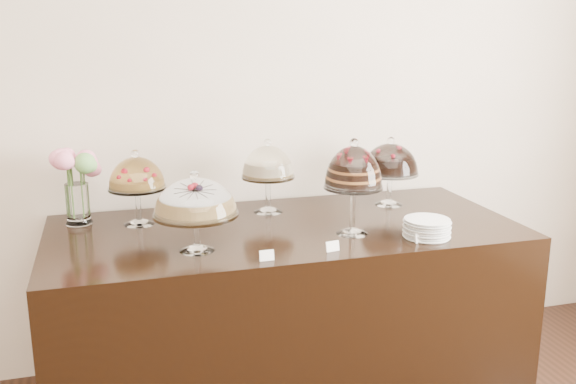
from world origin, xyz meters
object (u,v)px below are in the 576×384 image
object	(u,v)px
cake_stand_sugar_sponge	(195,200)
cake_stand_fruit_tart	(137,177)
cake_stand_cheesecake	(268,165)
plate_stack	(427,228)
cake_stand_choco_layer	(353,171)
flower_vase	(75,174)
cake_stand_dark_choco	(390,162)
display_counter	(285,314)

from	to	relation	value
cake_stand_sugar_sponge	cake_stand_fruit_tart	bearing A→B (deg)	114.97
cake_stand_cheesecake	plate_stack	distance (m)	0.86
cake_stand_choco_layer	flower_vase	distance (m)	1.31
cake_stand_fruit_tart	flower_vase	size ratio (longest dim) A/B	0.97
cake_stand_dark_choco	flower_vase	size ratio (longest dim) A/B	0.97
cake_stand_choco_layer	flower_vase	xyz separation A→B (m)	(-1.21, 0.50, -0.05)
cake_stand_choco_layer	cake_stand_sugar_sponge	bearing A→B (deg)	-176.84
cake_stand_fruit_tart	cake_stand_choco_layer	bearing A→B (deg)	-24.21
cake_stand_sugar_sponge	cake_stand_dark_choco	xyz separation A→B (m)	(1.09, 0.45, 0.01)
flower_vase	cake_stand_cheesecake	bearing A→B (deg)	-3.14
cake_stand_sugar_sponge	cake_stand_choco_layer	world-z (taller)	cake_stand_choco_layer
cake_stand_choco_layer	cake_stand_cheesecake	bearing A→B (deg)	121.72
cake_stand_dark_choco	cake_stand_cheesecake	bearing A→B (deg)	176.36
plate_stack	display_counter	bearing A→B (deg)	149.71
cake_stand_cheesecake	cake_stand_choco_layer	bearing A→B (deg)	-58.28
cake_stand_choco_layer	cake_stand_dark_choco	distance (m)	0.56
cake_stand_sugar_sponge	flower_vase	distance (m)	0.73
display_counter	cake_stand_sugar_sponge	world-z (taller)	cake_stand_sugar_sponge
cake_stand_sugar_sponge	flower_vase	bearing A→B (deg)	132.09
cake_stand_choco_layer	cake_stand_fruit_tart	world-z (taller)	cake_stand_choco_layer
cake_stand_sugar_sponge	cake_stand_choco_layer	distance (m)	0.72
display_counter	cake_stand_choco_layer	bearing A→B (deg)	-35.50
display_counter	cake_stand_sugar_sponge	bearing A→B (deg)	-153.10
cake_stand_cheesecake	plate_stack	xyz separation A→B (m)	(0.58, -0.60, -0.20)
cake_stand_choco_layer	cake_stand_dark_choco	bearing A→B (deg)	47.96
cake_stand_sugar_sponge	cake_stand_fruit_tart	world-z (taller)	cake_stand_fruit_tart
cake_stand_fruit_tart	cake_stand_dark_choco	bearing A→B (deg)	-0.23
cake_stand_dark_choco	plate_stack	size ratio (longest dim) A/B	1.75
cake_stand_sugar_sponge	cake_stand_fruit_tart	xyz separation A→B (m)	(-0.21, 0.46, 0.01)
display_counter	plate_stack	size ratio (longest dim) A/B	10.58
plate_stack	cake_stand_cheesecake	bearing A→B (deg)	134.36
display_counter	cake_stand_fruit_tart	bearing A→B (deg)	161.01
display_counter	cake_stand_cheesecake	size ratio (longest dim) A/B	5.81
cake_stand_choco_layer	plate_stack	bearing A→B (deg)	-25.22
cake_stand_fruit_tart	flower_vase	world-z (taller)	flower_vase
cake_stand_choco_layer	cake_stand_cheesecake	size ratio (longest dim) A/B	1.17
display_counter	cake_stand_dark_choco	bearing A→B (deg)	19.31
display_counter	cake_stand_sugar_sponge	distance (m)	0.84
cake_stand_fruit_tart	plate_stack	bearing A→B (deg)	-24.46
cake_stand_sugar_sponge	cake_stand_choco_layer	bearing A→B (deg)	3.16
cake_stand_sugar_sponge	cake_stand_fruit_tart	size ratio (longest dim) A/B	0.98
cake_stand_fruit_tart	plate_stack	xyz separation A→B (m)	(1.23, -0.56, -0.19)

